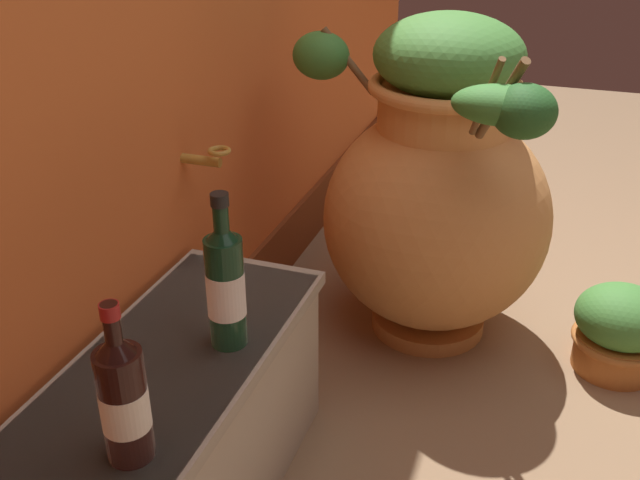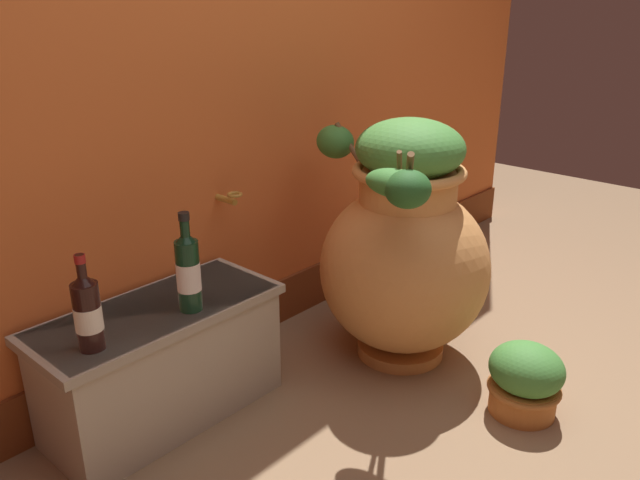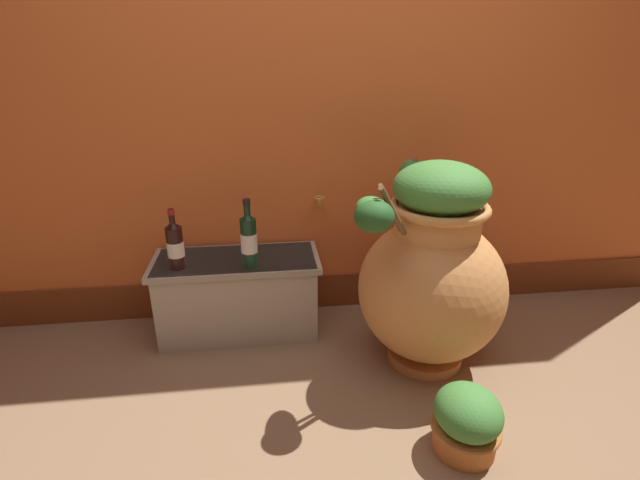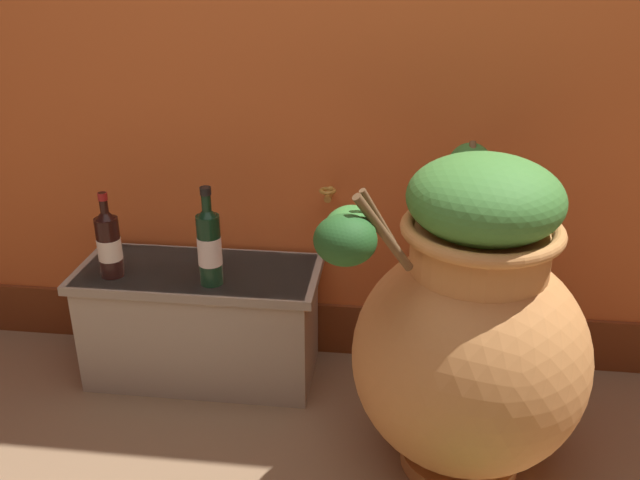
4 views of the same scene
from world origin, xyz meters
TOP-DOWN VIEW (x-y plane):
  - terracotta_urn at (0.43, 0.55)m, footprint 0.73×0.75m
  - stone_ledge at (-0.44, 0.91)m, footprint 0.82×0.36m
  - wine_bottle_left at (-0.70, 0.83)m, footprint 0.08×0.08m
  - wine_bottle_middle at (-0.36, 0.82)m, footprint 0.08×0.08m

SIDE VIEW (x-z plane):
  - stone_ledge at x=-0.44m, z-range 0.01..0.42m
  - terracotta_urn at x=0.43m, z-range -0.03..0.91m
  - wine_bottle_left at x=-0.70m, z-range 0.38..0.67m
  - wine_bottle_middle at x=-0.36m, z-range 0.38..0.71m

